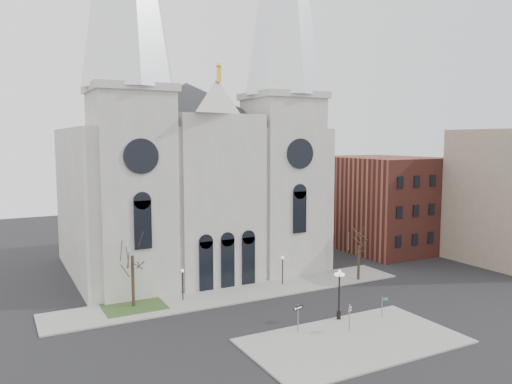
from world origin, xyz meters
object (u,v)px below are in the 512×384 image
stop_sign (349,312)px  one_way_sign (298,313)px  street_name_sign (383,305)px  globe_lamp (339,288)px

stop_sign → one_way_sign: (-3.87, 2.15, -0.17)m
stop_sign → street_name_sign: size_ratio=1.26×
stop_sign → one_way_sign: 4.43m
stop_sign → street_name_sign: (5.05, 1.38, -0.58)m
stop_sign → street_name_sign: stop_sign is taller
stop_sign → street_name_sign: bearing=-5.9°
globe_lamp → street_name_sign: bearing=-20.2°
globe_lamp → street_name_sign: globe_lamp is taller
stop_sign → street_name_sign: 5.26m
one_way_sign → street_name_sign: bearing=-15.8°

